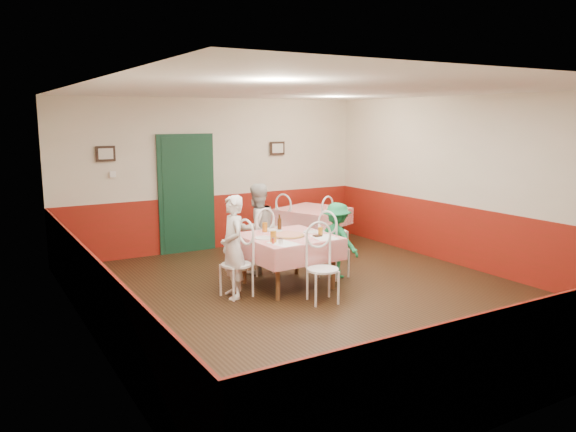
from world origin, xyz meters
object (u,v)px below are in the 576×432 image
chair_left (236,265)px  chair_second_b (335,231)px  glass_c (265,227)px  diner_far (257,229)px  diner_right (337,240)px  chair_far (259,245)px  main_table (288,261)px  glass_a (273,237)px  wallet (317,236)px  chair_near (323,270)px  second_table (312,228)px  diner_left (233,247)px  beer_bottle (279,223)px  glass_b (320,231)px  chair_right (334,249)px  chair_second_a (278,228)px  pizza (287,235)px

chair_left → chair_second_b: size_ratio=1.00×
chair_second_b → glass_c: bearing=180.0°
diner_far → diner_right: size_ratio=1.23×
chair_left → chair_far: size_ratio=1.00×
diner_right → main_table: bearing=75.3°
chair_far → chair_left: bearing=37.5°
chair_left → glass_c: 0.92m
chair_far → glass_a: bearing=62.3°
wallet → chair_near: bearing=-119.5°
second_table → diner_left: size_ratio=0.79×
beer_bottle → diner_far: 0.53m
main_table → chair_second_b: bearing=34.8°
diner_right → second_table: bearing=-39.3°
glass_b → chair_near: bearing=-120.9°
second_table → glass_b: bearing=-120.2°
diner_far → chair_second_b: bearing=-179.3°
chair_left → chair_right: (1.70, 0.08, 0.00)m
main_table → chair_right: 0.85m
second_table → chair_far: 1.99m
glass_c → beer_bottle: size_ratio=0.63×
second_table → chair_left: (-2.50, -1.94, 0.08)m
glass_b → diner_right: diner_right is taller
chair_second_b → diner_right: size_ratio=0.77×
chair_near → glass_b: (0.37, 0.62, 0.37)m
diner_right → glass_a: bearing=86.3°
chair_right → diner_far: bearing=29.3°
chair_far → chair_second_a: 1.41m
chair_far → glass_b: chair_far is taller
chair_far → pizza: bearing=80.8°
glass_a → diner_far: (0.35, 1.17, -0.12)m
beer_bottle → diner_right: diner_right is taller
chair_second_b → pizza: size_ratio=1.92×
chair_near → wallet: size_ratio=8.18×
chair_right → beer_bottle: beer_bottle is taller
chair_near → glass_b: bearing=71.3°
main_table → diner_right: diner_right is taller
diner_far → second_table: bearing=-157.1°
glass_c → beer_bottle: beer_bottle is taller
second_table → wallet: size_ratio=10.18×
chair_second_b → diner_right: bearing=-146.1°
pizza → glass_a: glass_a is taller
diner_far → pizza: bearing=83.4°
chair_second_b → beer_bottle: (-1.56, -0.74, 0.42)m
glass_c → diner_right: size_ratio=0.12×
chair_far → chair_second_a: size_ratio=1.00×
chair_far → chair_near: 1.70m
glass_b → diner_left: bearing=171.8°
main_table → diner_far: size_ratio=0.85×
glass_c → chair_far: bearing=75.0°
chair_second_b → beer_bottle: 1.78m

